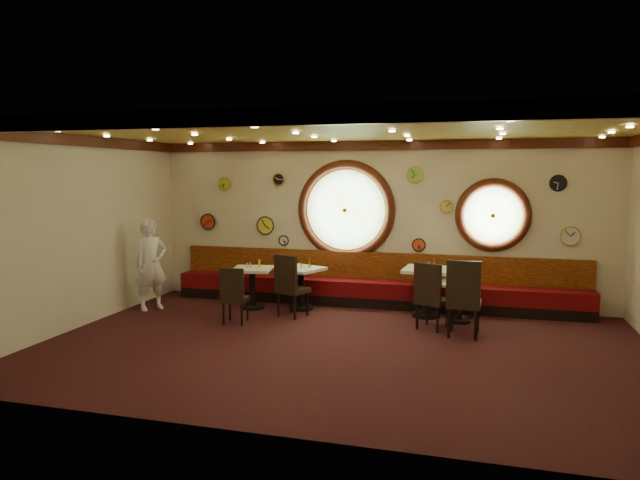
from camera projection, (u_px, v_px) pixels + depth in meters
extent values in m
cube|color=black|center=(341.00, 347.00, 8.52)|extent=(9.00, 6.00, 0.00)
cube|color=gold|center=(342.00, 130.00, 8.14)|extent=(9.00, 6.00, 0.02)
cube|color=beige|center=(376.00, 223.00, 11.20)|extent=(9.00, 0.02, 3.20)
cube|color=beige|center=(270.00, 276.00, 5.46)|extent=(9.00, 0.02, 3.20)
cube|color=beige|center=(79.00, 232.00, 9.51)|extent=(0.02, 6.00, 3.20)
cube|color=#3E160B|center=(376.00, 145.00, 10.98)|extent=(9.00, 0.10, 0.18)
cube|color=#3E160B|center=(270.00, 117.00, 5.33)|extent=(9.00, 0.10, 0.18)
cube|color=#3E160B|center=(77.00, 141.00, 9.32)|extent=(0.10, 6.00, 0.18)
cube|color=black|center=(373.00, 301.00, 11.11)|extent=(8.00, 0.55, 0.20)
cube|color=#59070C|center=(373.00, 288.00, 11.08)|extent=(8.00, 0.55, 0.30)
cube|color=#5C0B07|center=(375.00, 266.00, 11.25)|extent=(8.00, 0.10, 0.55)
cylinder|color=#79A865|center=(346.00, 210.00, 11.33)|extent=(1.66, 0.02, 1.66)
torus|color=#3E160B|center=(346.00, 210.00, 11.31)|extent=(1.98, 0.18, 1.98)
torus|color=gold|center=(346.00, 210.00, 11.28)|extent=(1.61, 0.03, 1.61)
cylinder|color=#79A865|center=(493.00, 215.00, 10.60)|extent=(1.10, 0.02, 1.10)
torus|color=#3E160B|center=(493.00, 215.00, 10.59)|extent=(1.38, 0.18, 1.38)
torus|color=gold|center=(493.00, 215.00, 10.56)|extent=(1.09, 0.03, 1.09)
cylinder|color=silver|center=(284.00, 240.00, 11.71)|extent=(0.20, 0.03, 0.20)
cylinder|color=gold|center=(446.00, 207.00, 10.77)|extent=(0.22, 0.03, 0.22)
cylinder|color=#82C93F|center=(415.00, 175.00, 10.86)|extent=(0.30, 0.03, 0.30)
cylinder|color=yellow|center=(265.00, 226.00, 11.78)|extent=(0.36, 0.03, 0.36)
cylinder|color=#9BD42A|center=(225.00, 184.00, 11.91)|extent=(0.26, 0.03, 0.26)
cylinder|color=black|center=(558.00, 183.00, 10.21)|extent=(0.28, 0.03, 0.28)
cylinder|color=red|center=(208.00, 222.00, 12.11)|extent=(0.32, 0.03, 0.32)
cylinder|color=#EA471B|center=(419.00, 245.00, 10.99)|extent=(0.24, 0.03, 0.24)
cylinder|color=black|center=(279.00, 179.00, 11.59)|extent=(0.24, 0.03, 0.24)
cylinder|color=silver|center=(570.00, 236.00, 10.26)|extent=(0.34, 0.03, 0.34)
cylinder|color=black|center=(253.00, 307.00, 10.92)|extent=(0.45, 0.45, 0.06)
cylinder|color=black|center=(252.00, 288.00, 10.88)|extent=(0.12, 0.12, 0.72)
cube|color=white|center=(252.00, 269.00, 10.83)|extent=(0.83, 0.83, 0.05)
cylinder|color=black|center=(301.00, 307.00, 10.87)|extent=(0.46, 0.46, 0.06)
cylinder|color=black|center=(301.00, 289.00, 10.83)|extent=(0.12, 0.12, 0.73)
cube|color=white|center=(301.00, 269.00, 10.79)|extent=(0.95, 0.95, 0.05)
cylinder|color=black|center=(426.00, 314.00, 10.31)|extent=(0.51, 0.51, 0.07)
cylinder|color=black|center=(426.00, 293.00, 10.26)|extent=(0.14, 0.14, 0.80)
cube|color=white|center=(427.00, 270.00, 10.21)|extent=(0.86, 0.86, 0.06)
cylinder|color=black|center=(459.00, 320.00, 9.93)|extent=(0.40, 0.40, 0.05)
cylinder|color=black|center=(459.00, 302.00, 9.90)|extent=(0.11, 0.11, 0.64)
cube|color=white|center=(460.00, 283.00, 9.86)|extent=(0.64, 0.64, 0.05)
cube|color=black|center=(235.00, 299.00, 9.83)|extent=(0.45, 0.45, 0.07)
cube|color=black|center=(232.00, 284.00, 9.62)|extent=(0.42, 0.09, 0.54)
cube|color=black|center=(293.00, 290.00, 10.29)|extent=(0.61, 0.61, 0.08)
cube|color=black|center=(286.00, 273.00, 10.08)|extent=(0.47, 0.22, 0.62)
cube|color=black|center=(433.00, 301.00, 9.46)|extent=(0.61, 0.61, 0.08)
cube|color=black|center=(427.00, 282.00, 9.25)|extent=(0.46, 0.23, 0.61)
cube|color=black|center=(464.00, 304.00, 9.03)|extent=(0.55, 0.55, 0.09)
cube|color=black|center=(463.00, 283.00, 8.77)|extent=(0.52, 0.10, 0.68)
cylinder|color=#BABABE|center=(247.00, 265.00, 10.84)|extent=(0.03, 0.03, 0.09)
cylinder|color=silver|center=(295.00, 265.00, 10.80)|extent=(0.04, 0.04, 0.10)
cylinder|color=silver|center=(422.00, 265.00, 10.24)|extent=(0.03, 0.03, 0.09)
cylinder|color=silver|center=(458.00, 279.00, 9.87)|extent=(0.04, 0.04, 0.10)
cylinder|color=silver|center=(250.00, 265.00, 10.83)|extent=(0.04, 0.04, 0.10)
cylinder|color=#B8B7BC|center=(301.00, 266.00, 10.74)|extent=(0.03, 0.03, 0.09)
cylinder|color=silver|center=(429.00, 265.00, 10.20)|extent=(0.04, 0.04, 0.11)
cylinder|color=silver|center=(458.00, 280.00, 9.85)|extent=(0.03, 0.03, 0.09)
cylinder|color=yellow|center=(259.00, 263.00, 10.88)|extent=(0.05, 0.05, 0.15)
cylinder|color=gold|center=(310.00, 263.00, 10.76)|extent=(0.06, 0.06, 0.18)
cylinder|color=gold|center=(434.00, 264.00, 10.22)|extent=(0.05, 0.05, 0.16)
cylinder|color=orange|center=(468.00, 276.00, 9.89)|extent=(0.06, 0.06, 0.18)
imported|color=white|center=(151.00, 264.00, 10.76)|extent=(0.70, 0.75, 1.72)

